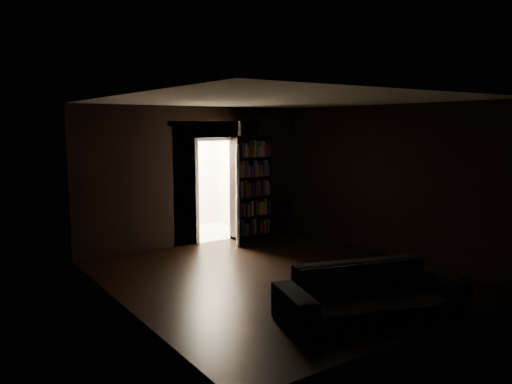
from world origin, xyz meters
TOP-DOWN VIEW (x-y plane):
  - ground at (0.00, 0.00)m, footprint 5.50×5.50m
  - room_walls at (-0.01, 1.07)m, footprint 5.02×5.61m
  - kitchen_alcove at (0.50, 3.87)m, footprint 2.20×1.80m
  - sofa at (-0.12, -2.10)m, footprint 2.52×1.63m
  - bookshelf at (1.25, 2.59)m, footprint 0.95×0.63m
  - refrigerator at (0.03, 4.11)m, footprint 0.94×0.90m
  - door at (0.75, 2.37)m, footprint 0.48×0.76m
  - figurine at (1.00, 2.65)m, footprint 0.12×0.12m
  - bottles at (0.05, 4.03)m, footprint 0.61×0.19m

SIDE VIEW (x-z plane):
  - ground at x=0.00m, z-range 0.00..0.00m
  - sofa at x=-0.12m, z-range 0.00..0.90m
  - refrigerator at x=0.03m, z-range 0.00..1.65m
  - door at x=0.75m, z-range 0.00..2.05m
  - bookshelf at x=1.25m, z-range 0.00..2.20m
  - kitchen_alcove at x=0.50m, z-range -0.09..2.51m
  - room_walls at x=-0.01m, z-range 0.26..3.10m
  - bottles at x=0.05m, z-range 1.65..1.90m
  - figurine at x=1.00m, z-range 2.20..2.51m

